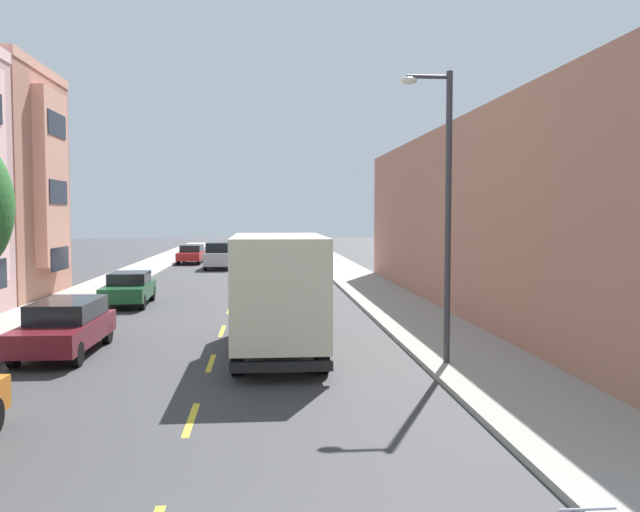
{
  "coord_description": "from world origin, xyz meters",
  "views": [
    {
      "loc": [
        1.39,
        -5.99,
        3.94
      ],
      "look_at": [
        3.92,
        23.87,
        2.12
      ],
      "focal_mm": 37.99,
      "sensor_mm": 36.0,
      "label": 1
    }
  ],
  "objects_px": {
    "street_lamp": "(443,197)",
    "parked_wagon_burgundy": "(65,326)",
    "parked_sedan_forest": "(129,288)",
    "parked_wagon_red": "(191,254)",
    "moving_silver_sedan": "(219,255)",
    "delivery_box_truck": "(278,287)",
    "parked_pickup_sky": "(297,253)"
  },
  "relations": [
    {
      "from": "parked_sedan_forest",
      "to": "parked_pickup_sky",
      "type": "bearing_deg",
      "value": 71.07
    },
    {
      "from": "parked_sedan_forest",
      "to": "parked_wagon_burgundy",
      "type": "height_order",
      "value": "parked_wagon_burgundy"
    },
    {
      "from": "street_lamp",
      "to": "parked_wagon_burgundy",
      "type": "height_order",
      "value": "street_lamp"
    },
    {
      "from": "street_lamp",
      "to": "parked_wagon_burgundy",
      "type": "xyz_separation_m",
      "value": [
        -10.17,
        2.67,
        -3.59
      ]
    },
    {
      "from": "street_lamp",
      "to": "parked_sedan_forest",
      "type": "height_order",
      "value": "street_lamp"
    },
    {
      "from": "delivery_box_truck",
      "to": "parked_pickup_sky",
      "type": "relative_size",
      "value": 1.41
    },
    {
      "from": "street_lamp",
      "to": "parked_pickup_sky",
      "type": "height_order",
      "value": "street_lamp"
    },
    {
      "from": "street_lamp",
      "to": "parked_wagon_red",
      "type": "height_order",
      "value": "street_lamp"
    },
    {
      "from": "delivery_box_truck",
      "to": "moving_silver_sedan",
      "type": "relative_size",
      "value": 1.56
    },
    {
      "from": "parked_wagon_red",
      "to": "parked_wagon_burgundy",
      "type": "height_order",
      "value": "same"
    },
    {
      "from": "delivery_box_truck",
      "to": "parked_wagon_red",
      "type": "xyz_separation_m",
      "value": [
        -6.19,
        36.58,
        -1.11
      ]
    },
    {
      "from": "street_lamp",
      "to": "parked_wagon_red",
      "type": "xyz_separation_m",
      "value": [
        -10.35,
        38.62,
        -3.59
      ]
    },
    {
      "from": "parked_wagon_red",
      "to": "moving_silver_sedan",
      "type": "xyz_separation_m",
      "value": [
        2.59,
        -5.76,
        0.18
      ]
    },
    {
      "from": "parked_wagon_red",
      "to": "parked_pickup_sky",
      "type": "distance_m",
      "value": 8.62
    },
    {
      "from": "delivery_box_truck",
      "to": "parked_wagon_burgundy",
      "type": "bearing_deg",
      "value": 173.93
    },
    {
      "from": "parked_wagon_burgundy",
      "to": "moving_silver_sedan",
      "type": "height_order",
      "value": "moving_silver_sedan"
    },
    {
      "from": "delivery_box_truck",
      "to": "parked_wagon_red",
      "type": "distance_m",
      "value": 37.12
    },
    {
      "from": "parked_wagon_red",
      "to": "parked_pickup_sky",
      "type": "relative_size",
      "value": 0.89
    },
    {
      "from": "parked_wagon_red",
      "to": "parked_pickup_sky",
      "type": "bearing_deg",
      "value": -1.82
    },
    {
      "from": "street_lamp",
      "to": "parked_wagon_red",
      "type": "bearing_deg",
      "value": 105.01
    },
    {
      "from": "street_lamp",
      "to": "moving_silver_sedan",
      "type": "relative_size",
      "value": 1.54
    },
    {
      "from": "street_lamp",
      "to": "moving_silver_sedan",
      "type": "distance_m",
      "value": 33.93
    },
    {
      "from": "delivery_box_truck",
      "to": "parked_wagon_burgundy",
      "type": "relative_size",
      "value": 1.59
    },
    {
      "from": "delivery_box_truck",
      "to": "parked_wagon_burgundy",
      "type": "distance_m",
      "value": 6.15
    },
    {
      "from": "parked_wagon_red",
      "to": "parked_sedan_forest",
      "type": "relative_size",
      "value": 1.04
    },
    {
      "from": "moving_silver_sedan",
      "to": "parked_wagon_burgundy",
      "type": "bearing_deg",
      "value": -94.56
    },
    {
      "from": "parked_wagon_red",
      "to": "parked_sedan_forest",
      "type": "height_order",
      "value": "parked_wagon_red"
    },
    {
      "from": "parked_pickup_sky",
      "to": "delivery_box_truck",
      "type": "bearing_deg",
      "value": -93.82
    },
    {
      "from": "delivery_box_truck",
      "to": "parked_pickup_sky",
      "type": "xyz_separation_m",
      "value": [
        2.42,
        36.31,
        -1.09
      ]
    },
    {
      "from": "street_lamp",
      "to": "parked_sedan_forest",
      "type": "bearing_deg",
      "value": 128.5
    },
    {
      "from": "street_lamp",
      "to": "parked_pickup_sky",
      "type": "distance_m",
      "value": 38.55
    },
    {
      "from": "delivery_box_truck",
      "to": "parked_wagon_red",
      "type": "height_order",
      "value": "delivery_box_truck"
    }
  ]
}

